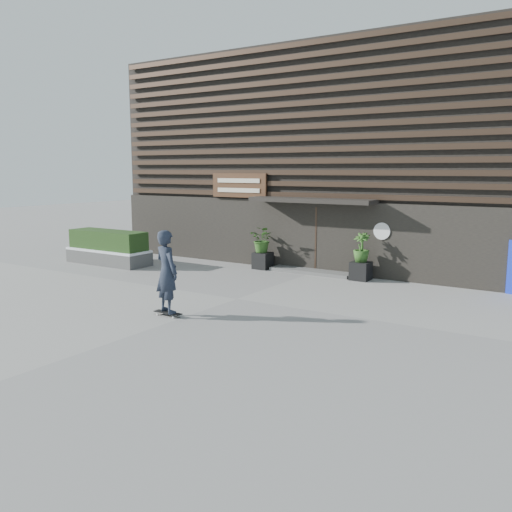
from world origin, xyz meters
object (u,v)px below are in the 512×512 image
Objects in this scene: skateboarder at (167,272)px; planter_pot_left at (263,261)px; planter_pot_right at (361,271)px; raised_bed at (109,257)px.

planter_pot_left is at bearing 102.31° from skateboarder.
skateboarder is at bearing -77.69° from planter_pot_left.
skateboarder is (-2.32, -6.79, 0.81)m from planter_pot_right.
raised_bed is at bearing -157.65° from planter_pot_left.
planter_pot_right reaches higher than raised_bed.
planter_pot_left is 0.28× the size of skateboarder.
skateboarder is at bearing -32.53° from raised_bed.
raised_bed is (-5.57, -2.29, -0.05)m from planter_pot_left.
skateboarder reaches higher than raised_bed.
planter_pot_right is at bearing 0.00° from planter_pot_left.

